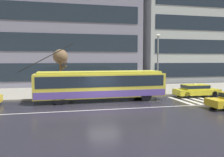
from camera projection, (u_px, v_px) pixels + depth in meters
name	position (u px, v px, depth m)	size (l,w,h in m)	color
ground_plane	(104.00, 106.00, 19.51)	(160.00, 160.00, 0.00)	#222129
sidewalk_slab	(89.00, 91.00, 28.53)	(80.00, 10.00, 0.14)	gray
crosswalk_stripe_edge_near	(180.00, 101.00, 22.28)	(0.44, 4.40, 0.01)	beige
crosswalk_stripe_inner_a	(189.00, 100.00, 22.48)	(0.44, 4.40, 0.01)	beige
crosswalk_stripe_center	(197.00, 100.00, 22.69)	(0.44, 4.40, 0.01)	beige
crosswalk_stripe_inner_b	(206.00, 99.00, 22.89)	(0.44, 4.40, 0.01)	beige
crosswalk_stripe_edge_far	(214.00, 99.00, 23.09)	(0.44, 4.40, 0.01)	beige
lane_centre_line	(108.00, 109.00, 18.34)	(72.00, 0.14, 0.01)	silver
trolleybus	(101.00, 85.00, 22.05)	(13.05, 2.63, 5.24)	yellow
taxi_ahead_of_bus	(196.00, 90.00, 24.61)	(4.58, 1.82, 1.39)	yellow
pedestrian_at_shelter	(81.00, 81.00, 23.79)	(1.03, 1.03, 1.96)	#303549
pedestrian_approaching_curb	(118.00, 79.00, 25.63)	(1.42, 1.42, 1.95)	brown
pedestrian_walking_past	(71.00, 86.00, 24.08)	(0.50, 0.50, 1.64)	black
pedestrian_waiting_by_pole	(132.00, 80.00, 25.52)	(1.24, 1.24, 1.91)	#24152D
street_lamp	(158.00, 58.00, 26.02)	(0.60, 0.32, 6.36)	gray
street_tree_bare	(60.00, 58.00, 25.87)	(1.58, 1.75, 4.76)	brown
office_tower_corner_left	(44.00, 8.00, 37.95)	(27.85, 15.44, 23.86)	gray
office_tower_corner_right	(194.00, 19.00, 46.65)	(23.79, 14.59, 23.27)	#ADB4AC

